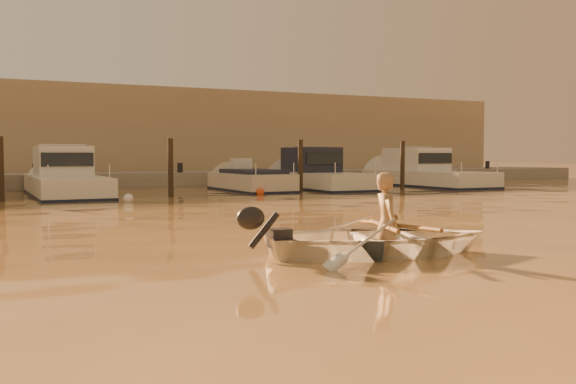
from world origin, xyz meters
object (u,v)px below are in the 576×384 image
moored_boat_4 (318,174)px  moored_boat_5 (426,172)px  moored_boat_3 (250,185)px  dinghy (380,239)px  moored_boat_2 (66,178)px  waterfront_building (104,136)px  person (387,224)px

moored_boat_4 → moored_boat_5: 5.66m
moored_boat_3 → moored_boat_4: bearing=0.0°
moored_boat_3 → moored_boat_4: size_ratio=0.81×
dinghy → moored_boat_2: (-2.31, 15.92, 0.40)m
moored_boat_2 → waterfront_building: waterfront_building is taller
waterfront_building → person: bearing=-92.0°
person → moored_boat_2: size_ratio=0.20×
moored_boat_2 → moored_boat_3: size_ratio=1.35×
moored_boat_3 → moored_boat_4: moored_boat_4 is taller
moored_boat_3 → moored_boat_5: bearing=0.0°
moored_boat_2 → moored_boat_3: bearing=0.0°
moored_boat_2 → moored_boat_4: (10.13, 0.00, 0.00)m
person → moored_boat_5: moored_boat_5 is taller
dinghy → waterfront_building: size_ratio=0.07×
moored_boat_4 → moored_boat_5: size_ratio=0.85×
moored_boat_2 → waterfront_building: bearing=73.1°
person → moored_boat_4: bearing=-11.6°
moored_boat_2 → moored_boat_5: size_ratio=0.94×
moored_boat_2 → dinghy: bearing=-81.7°
moored_boat_3 → waterfront_building: waterfront_building is taller
waterfront_building → moored_boat_3: bearing=-71.5°
dinghy → moored_boat_2: bearing=22.5°
dinghy → moored_boat_3: moored_boat_3 is taller
moored_boat_5 → moored_boat_3: bearing=180.0°
moored_boat_4 → waterfront_building: bearing=121.6°
moored_boat_2 → moored_boat_5: bearing=0.0°
dinghy → moored_boat_5: moored_boat_5 is taller
dinghy → moored_boat_3: size_ratio=0.59×
moored_boat_3 → waterfront_building: size_ratio=0.12×
moored_boat_2 → moored_boat_4: 10.13m
dinghy → moored_boat_3: bearing=-2.3°
moored_boat_3 → moored_boat_5: moored_boat_5 is taller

